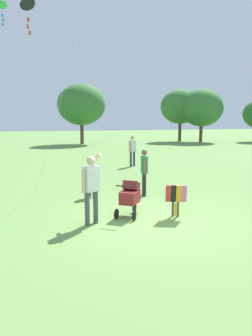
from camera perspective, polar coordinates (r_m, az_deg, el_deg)
name	(u,v)px	position (r m, az deg, el deg)	size (l,w,h in m)	color
ground_plane	(151,221)	(9.40, 4.27, -8.88)	(120.00, 120.00, 0.00)	#668E47
treeline_distant	(113,108)	(35.73, -2.21, 9.98)	(42.15, 7.29, 6.09)	brown
child_with_butterfly_kite	(176,197)	(9.76, 8.29, -4.74)	(0.61, 0.44, 0.95)	#4C4C51
person_adult_flyer	(91,184)	(8.95, -5.87, -2.61)	(0.57, 0.70, 1.88)	#4C4C51
stroller	(130,195)	(9.73, 0.68, -4.55)	(0.89, 1.06, 1.03)	black
kite_adult_black	(29,8)	(13.06, -15.94, 24.28)	(2.07, 4.13, 6.76)	black
kite_orange_delta	(1,9)	(19.62, -20.07, 23.67)	(0.60, 3.96, 8.48)	green
person_red_shirt	(132,148)	(19.42, 1.09, 3.30)	(0.49, 0.39, 1.74)	#33384C
person_couple_left	(91,179)	(12.05, -5.77, -1.89)	(0.26, 0.27, 1.08)	#33384C
person_kid_running	(144,169)	(12.21, 3.05, -0.09)	(0.28, 0.53, 1.66)	#232328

